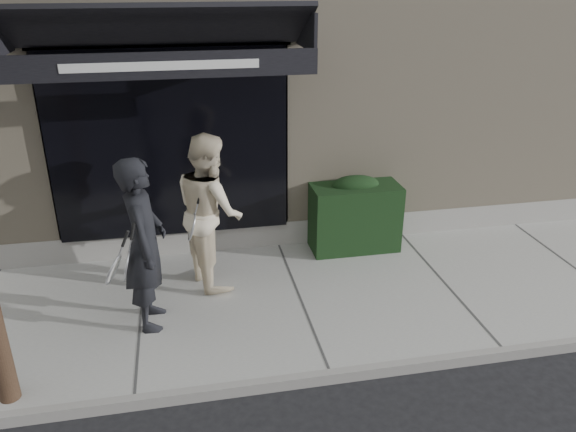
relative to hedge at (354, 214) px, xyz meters
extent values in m
plane|color=black|center=(-1.10, -1.25, -0.66)|extent=(80.00, 80.00, 0.00)
cube|color=#999994|center=(-1.10, -1.25, -0.60)|extent=(20.00, 3.00, 0.12)
cube|color=gray|center=(-1.10, -2.80, -0.59)|extent=(20.00, 0.10, 0.14)
cube|color=tan|center=(-1.10, 3.75, 2.09)|extent=(14.00, 7.00, 5.50)
cube|color=gray|center=(-1.10, 0.45, -0.41)|extent=(14.02, 0.42, 0.50)
cube|color=black|center=(-2.60, 0.30, 1.14)|extent=(3.20, 0.30, 2.60)
cube|color=gray|center=(-4.20, 0.45, 1.14)|extent=(0.08, 0.40, 2.60)
cube|color=gray|center=(-1.00, 0.45, 1.14)|extent=(0.08, 0.40, 2.60)
cube|color=gray|center=(-2.60, 0.45, 2.48)|extent=(3.36, 0.40, 0.12)
cube|color=black|center=(-2.60, -0.25, 2.74)|extent=(3.60, 1.03, 0.55)
cube|color=black|center=(-2.60, -0.75, 2.35)|extent=(3.60, 0.05, 0.30)
cube|color=white|center=(-2.60, -0.78, 2.35)|extent=(2.20, 0.01, 0.10)
cube|color=black|center=(-0.82, -0.25, 2.66)|extent=(0.04, 1.00, 0.45)
cube|color=black|center=(0.00, 0.00, -0.04)|extent=(1.30, 0.70, 1.00)
ellipsoid|color=black|center=(0.00, 0.00, 0.46)|extent=(0.71, 0.38, 0.27)
imported|color=black|center=(-2.95, -1.47, 0.49)|extent=(0.52, 0.77, 2.06)
torus|color=silver|center=(-3.14, -1.73, 0.37)|extent=(0.11, 0.31, 0.30)
cylinder|color=silver|center=(-3.14, -1.73, 0.37)|extent=(0.08, 0.27, 0.26)
cylinder|color=silver|center=(-3.14, -1.73, 0.37)|extent=(0.18, 0.02, 0.07)
cylinder|color=black|center=(-3.14, -1.73, 0.37)|extent=(0.20, 0.04, 0.08)
torus|color=silver|center=(-3.27, -1.81, 0.39)|extent=(0.24, 0.34, 0.29)
cylinder|color=silver|center=(-3.27, -1.81, 0.39)|extent=(0.20, 0.29, 0.25)
cylinder|color=silver|center=(-3.27, -1.81, 0.39)|extent=(0.17, 0.07, 0.09)
cylinder|color=black|center=(-3.27, -1.81, 0.39)|extent=(0.20, 0.09, 0.11)
imported|color=beige|center=(-2.16, -0.61, 0.48)|extent=(1.02, 1.17, 2.04)
torus|color=silver|center=(-2.40, -0.88, 0.40)|extent=(0.11, 0.30, 0.30)
cylinder|color=silver|center=(-2.40, -0.88, 0.40)|extent=(0.08, 0.27, 0.26)
cylinder|color=silver|center=(-2.40, -0.88, 0.40)|extent=(0.18, 0.02, 0.07)
cylinder|color=black|center=(-2.40, -0.88, 0.40)|extent=(0.20, 0.03, 0.09)
camera|label=1|loc=(-2.45, -7.36, 3.32)|focal=35.00mm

